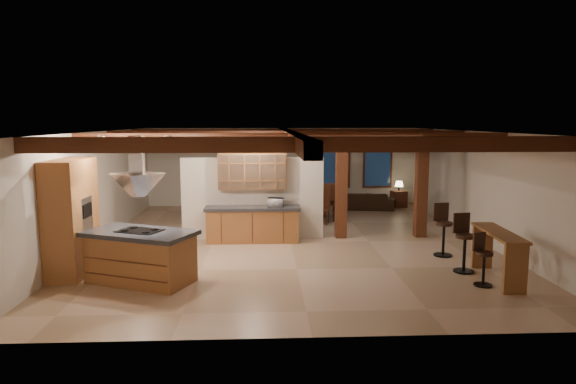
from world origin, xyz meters
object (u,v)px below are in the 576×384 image
object	(u,v)px
sofa	(365,201)
dining_table	(306,208)
bar_counter	(498,247)
kitchen_island	(141,256)

from	to	relation	value
sofa	dining_table	bearing A→B (deg)	47.34
dining_table	sofa	bearing A→B (deg)	44.64
dining_table	bar_counter	world-z (taller)	bar_counter
kitchen_island	bar_counter	xyz separation A→B (m)	(7.11, -0.20, 0.14)
dining_table	bar_counter	distance (m)	7.38
kitchen_island	dining_table	world-z (taller)	kitchen_island
dining_table	kitchen_island	bearing A→B (deg)	-114.20
sofa	bar_counter	distance (m)	8.43
kitchen_island	bar_counter	size ratio (longest dim) A/B	1.24
sofa	kitchen_island	bearing A→B (deg)	62.67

